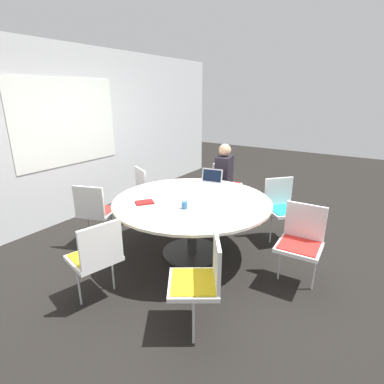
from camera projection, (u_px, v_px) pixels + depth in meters
name	position (u px, v px, depth m)	size (l,w,h in m)	color
ground_plane	(192.00, 252.00, 3.91)	(16.00, 16.00, 0.00)	black
wall_back	(68.00, 135.00, 4.69)	(8.00, 0.07, 2.70)	silver
conference_table	(192.00, 208.00, 3.71)	(1.94, 1.94, 0.74)	#333333
chair_0	(224.00, 182.00, 5.18)	(0.51, 0.49, 0.87)	white
chair_1	(149.00, 189.00, 4.80)	(0.58, 0.59, 0.87)	white
chair_2	(95.00, 209.00, 3.97)	(0.54, 0.56, 0.87)	white
chair_3	(96.00, 254.00, 2.86)	(0.53, 0.52, 0.87)	white
chair_4	(201.00, 277.00, 2.51)	(0.60, 0.59, 0.87)	white
chair_5	(301.00, 238.00, 3.16)	(0.43, 0.45, 0.87)	white
chair_6	(282.00, 204.00, 4.13)	(0.61, 0.61, 0.87)	white
person_0	(225.00, 175.00, 4.88)	(0.39, 0.31, 1.22)	#231E28
laptop	(211.00, 181.00, 4.27)	(0.30, 0.34, 0.21)	silver
spiral_notebook	(145.00, 202.00, 3.56)	(0.26, 0.25, 0.02)	maroon
coffee_cup	(184.00, 205.00, 3.39)	(0.07, 0.07, 0.08)	#33669E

